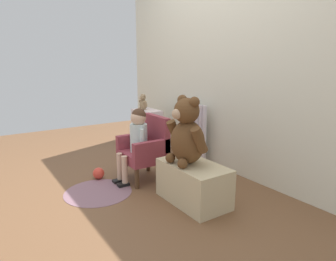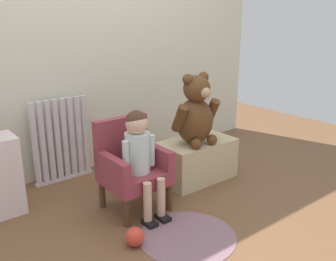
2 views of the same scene
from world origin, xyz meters
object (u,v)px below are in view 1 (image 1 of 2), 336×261
(child_armchair, at_px, (146,148))
(low_bench, at_px, (193,183))
(child_figure, at_px, (137,134))
(small_dresser, at_px, (147,131))
(floor_rug, at_px, (98,192))
(toy_ball, at_px, (99,173))
(radiator, at_px, (192,132))
(small_teddy_bear, at_px, (143,103))
(large_teddy_bear, at_px, (187,134))

(child_armchair, bearing_deg, low_bench, 5.26)
(child_figure, xyz_separation_m, low_bench, (0.68, 0.17, -0.31))
(small_dresser, relative_size, low_bench, 0.89)
(floor_rug, distance_m, toy_ball, 0.34)
(radiator, bearing_deg, child_figure, -76.96)
(toy_ball, bearing_deg, small_dresser, 122.57)
(low_bench, bearing_deg, radiator, 142.27)
(small_dresser, xyz_separation_m, child_figure, (0.83, -0.59, 0.20))
(small_teddy_bear, bearing_deg, child_figure, -32.87)
(child_figure, distance_m, large_teddy_bear, 0.65)
(child_armchair, height_order, small_teddy_bear, small_teddy_bear)
(low_bench, distance_m, floor_rug, 0.89)
(small_dresser, distance_m, low_bench, 1.58)
(child_armchair, relative_size, child_figure, 0.88)
(large_teddy_bear, xyz_separation_m, small_teddy_bear, (-1.50, 0.43, 0.06))
(small_teddy_bear, bearing_deg, child_armchair, -27.60)
(child_figure, height_order, small_teddy_bear, small_teddy_bear)
(small_dresser, bearing_deg, radiator, 22.15)
(floor_rug, bearing_deg, child_figure, 97.07)
(radiator, relative_size, child_figure, 0.95)
(large_teddy_bear, relative_size, floor_rug, 0.92)
(radiator, bearing_deg, child_armchair, -75.16)
(low_bench, bearing_deg, child_figure, -166.03)
(large_teddy_bear, relative_size, toy_ball, 4.85)
(toy_ball, bearing_deg, floor_rug, -22.16)
(low_bench, bearing_deg, large_teddy_bear, -148.40)
(low_bench, xyz_separation_m, floor_rug, (-0.63, -0.61, -0.17))
(child_armchair, distance_m, low_bench, 0.70)
(radiator, relative_size, small_dresser, 1.25)
(toy_ball, bearing_deg, small_teddy_bear, 125.11)
(child_figure, xyz_separation_m, floor_rug, (0.05, -0.44, -0.47))
(small_teddy_bear, distance_m, toy_ball, 1.22)
(low_bench, bearing_deg, floor_rug, -135.95)
(radiator, xyz_separation_m, low_bench, (0.88, -0.68, -0.17))
(radiator, bearing_deg, floor_rug, -78.97)
(child_figure, distance_m, floor_rug, 0.65)
(child_armchair, distance_m, child_figure, 0.19)
(child_armchair, distance_m, large_teddy_bear, 0.68)
(child_armchair, xyz_separation_m, child_figure, (-0.00, -0.11, 0.15))
(child_figure, bearing_deg, radiator, 103.04)
(radiator, height_order, small_dresser, radiator)
(large_teddy_bear, bearing_deg, low_bench, 31.60)
(low_bench, relative_size, toy_ball, 5.33)
(large_teddy_bear, distance_m, toy_ball, 1.12)
(child_armchair, relative_size, floor_rug, 1.04)
(small_dresser, height_order, large_teddy_bear, large_teddy_bear)
(small_dresser, height_order, toy_ball, small_dresser)
(low_bench, height_order, large_teddy_bear, large_teddy_bear)
(small_teddy_bear, bearing_deg, toy_ball, -54.89)
(large_teddy_bear, distance_m, floor_rug, 1.00)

